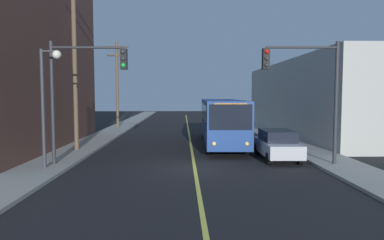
{
  "coord_description": "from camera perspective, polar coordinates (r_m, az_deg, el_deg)",
  "views": [
    {
      "loc": [
        -0.58,
        -16.74,
        3.55
      ],
      "look_at": [
        0.0,
        4.77,
        2.0
      ],
      "focal_mm": 32.56,
      "sensor_mm": 36.0,
      "label": 1
    }
  ],
  "objects": [
    {
      "name": "lane_stripe_center",
      "position": [
        31.94,
        -0.49,
        -2.25
      ],
      "size": [
        0.16,
        60.0,
        0.01
      ],
      "primitive_type": "cube",
      "color": "#D8CC4C",
      "rests_on": "ground"
    },
    {
      "name": "street_lamp_left",
      "position": [
        17.43,
        -22.62,
        4.44
      ],
      "size": [
        0.98,
        0.4,
        5.5
      ],
      "color": "#38383D",
      "rests_on": "sidewalk_left"
    },
    {
      "name": "fire_hydrant",
      "position": [
        24.81,
        15.92,
        -2.91
      ],
      "size": [
        0.44,
        0.26,
        0.84
      ],
      "color": "red",
      "rests_on": "sidewalk_right"
    },
    {
      "name": "traffic_signal_right_corner",
      "position": [
        17.92,
        18.11,
        6.33
      ],
      "size": [
        3.75,
        0.48,
        6.0
      ],
      "color": "#2D2D33",
      "rests_on": "sidewalk_right"
    },
    {
      "name": "city_bus",
      "position": [
        24.9,
        4.87,
        0.12
      ],
      "size": [
        2.92,
        12.22,
        3.2
      ],
      "color": "navy",
      "rests_on": "ground"
    },
    {
      "name": "ground_plane",
      "position": [
        17.12,
        0.43,
        -7.85
      ],
      "size": [
        120.0,
        120.0,
        0.0
      ],
      "primitive_type": "plane",
      "color": "black"
    },
    {
      "name": "utility_pole_mid",
      "position": [
        37.66,
        -12.16,
        6.46
      ],
      "size": [
        2.4,
        0.28,
        9.04
      ],
      "color": "brown",
      "rests_on": "sidewalk_left"
    },
    {
      "name": "utility_pole_near",
      "position": [
        23.03,
        -18.71,
        11.15
      ],
      "size": [
        2.4,
        0.28,
        11.56
      ],
      "color": "brown",
      "rests_on": "sidewalk_left"
    },
    {
      "name": "traffic_signal_left_corner",
      "position": [
        17.88,
        -17.33,
        6.35
      ],
      "size": [
        3.75,
        0.48,
        6.0
      ],
      "color": "#2D2D33",
      "rests_on": "sidewalk_left"
    },
    {
      "name": "sidewalk_left",
      "position": [
        27.78,
        -15.45,
        -3.22
      ],
      "size": [
        2.5,
        90.0,
        0.15
      ],
      "primitive_type": "cube",
      "color": "gray",
      "rests_on": "ground"
    },
    {
      "name": "sidewalk_right",
      "position": [
        28.08,
        14.68,
        -3.12
      ],
      "size": [
        2.5,
        90.0,
        0.15
      ],
      "primitive_type": "cube",
      "color": "gray",
      "rests_on": "ground"
    },
    {
      "name": "building_right_warehouse",
      "position": [
        35.93,
        23.3,
        3.38
      ],
      "size": [
        12.0,
        26.03,
        6.6
      ],
      "color": "#B2B2A8",
      "rests_on": "ground"
    },
    {
      "name": "parked_car_silver",
      "position": [
        19.82,
        13.76,
        -3.85
      ],
      "size": [
        1.87,
        4.42,
        1.62
      ],
      "color": "#B7B7BC",
      "rests_on": "ground"
    }
  ]
}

